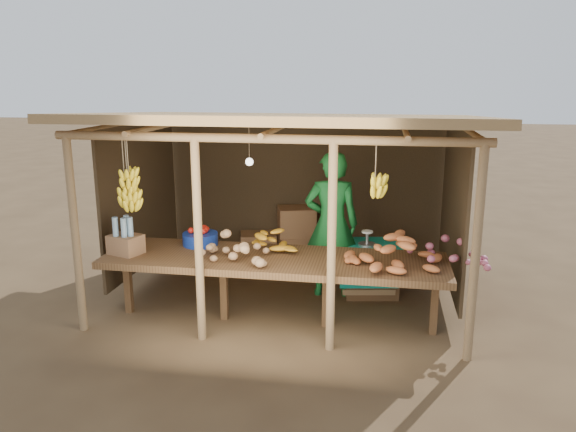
# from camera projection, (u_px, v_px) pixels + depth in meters

# --- Properties ---
(ground) EXTENTS (60.00, 60.00, 0.00)m
(ground) POSITION_uv_depth(u_px,v_px,m) (288.00, 292.00, 7.47)
(ground) COLOR brown
(ground) RESTS_ON ground
(stall_structure) EXTENTS (4.70, 3.50, 2.43)m
(stall_structure) POSITION_uv_depth(u_px,v_px,m) (284.00, 150.00, 6.93)
(stall_structure) COLOR #97744D
(stall_structure) RESTS_ON ground
(counter) EXTENTS (3.90, 1.05, 0.80)m
(counter) POSITION_uv_depth(u_px,v_px,m) (274.00, 262.00, 6.39)
(counter) COLOR brown
(counter) RESTS_ON ground
(potato_heap) EXTENTS (1.09, 0.89, 0.36)m
(potato_heap) POSITION_uv_depth(u_px,v_px,m) (232.00, 246.00, 6.15)
(potato_heap) COLOR tan
(potato_heap) RESTS_ON counter
(sweet_potato_heap) EXTENTS (1.09, 0.73, 0.36)m
(sweet_potato_heap) POSITION_uv_depth(u_px,v_px,m) (397.00, 251.00, 6.00)
(sweet_potato_heap) COLOR #C76833
(sweet_potato_heap) RESTS_ON counter
(onion_heap) EXTENTS (0.90, 0.59, 0.36)m
(onion_heap) POSITION_uv_depth(u_px,v_px,m) (447.00, 248.00, 6.11)
(onion_heap) COLOR #CC637C
(onion_heap) RESTS_ON counter
(banana_pile) EXTENTS (0.72, 0.56, 0.35)m
(banana_pile) POSITION_uv_depth(u_px,v_px,m) (271.00, 236.00, 6.58)
(banana_pile) COLOR gold
(banana_pile) RESTS_ON counter
(tomato_basin) EXTENTS (0.43, 0.43, 0.22)m
(tomato_basin) POSITION_uv_depth(u_px,v_px,m) (200.00, 238.00, 6.82)
(tomato_basin) COLOR navy
(tomato_basin) RESTS_ON counter
(bottle_box) EXTENTS (0.42, 0.38, 0.44)m
(bottle_box) POSITION_uv_depth(u_px,v_px,m) (125.00, 239.00, 6.46)
(bottle_box) COLOR #8C603F
(bottle_box) RESTS_ON counter
(vendor) EXTENTS (0.74, 0.53, 1.90)m
(vendor) POSITION_uv_depth(u_px,v_px,m) (332.00, 224.00, 7.20)
(vendor) COLOR #186F2D
(vendor) RESTS_ON ground
(tarp_crate) EXTENTS (0.85, 0.76, 0.89)m
(tarp_crate) POSITION_uv_depth(u_px,v_px,m) (370.00, 267.00, 7.36)
(tarp_crate) COLOR brown
(tarp_crate) RESTS_ON ground
(carton_stack) EXTENTS (1.25, 0.58, 0.87)m
(carton_stack) POSITION_uv_depth(u_px,v_px,m) (284.00, 239.00, 8.57)
(carton_stack) COLOR #8C603F
(carton_stack) RESTS_ON ground
(burlap_sacks) EXTENTS (0.73, 0.38, 0.52)m
(burlap_sacks) POSITION_uv_depth(u_px,v_px,m) (204.00, 252.00, 8.48)
(burlap_sacks) COLOR #44331F
(burlap_sacks) RESTS_ON ground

